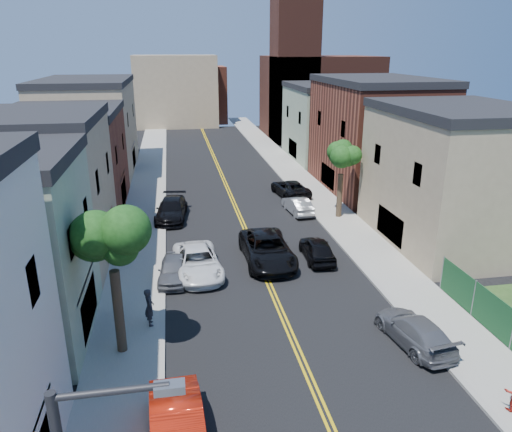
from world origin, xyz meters
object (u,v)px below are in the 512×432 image
white_pickup (198,262)px  dark_car_right_far (290,188)px  black_suv_lane (267,249)px  black_car_right (317,249)px  pedestrian_left (149,307)px  grey_car_right (414,331)px  silver_car_right (298,205)px  black_car_left (172,209)px  grey_car_left (173,269)px

white_pickup → dark_car_right_far: white_pickup is taller
white_pickup → black_suv_lane: black_suv_lane is taller
black_car_right → pedestrian_left: pedestrian_left is taller
grey_car_right → dark_car_right_far: size_ratio=0.89×
dark_car_right_far → silver_car_right: bearing=75.5°
grey_car_right → black_suv_lane: 11.32m
black_car_left → dark_car_right_far: size_ratio=1.05×
silver_car_right → black_suv_lane: bearing=58.6°
dark_car_right_far → black_suv_lane: black_suv_lane is taller
black_suv_lane → black_car_right: bearing=-2.8°
dark_car_right_far → black_suv_lane: bearing=62.7°
black_car_right → dark_car_right_far: 14.48m
white_pickup → black_suv_lane: size_ratio=0.89×
grey_car_left → black_car_left: (0.00, 11.08, 0.11)m
grey_car_left → dark_car_right_far: size_ratio=0.77×
grey_car_right → black_car_right: size_ratio=1.09×
pedestrian_left → black_suv_lane: bearing=-57.6°
black_suv_lane → silver_car_right: bearing=64.0°
pedestrian_left → silver_car_right: bearing=-46.4°
white_pickup → dark_car_right_far: size_ratio=1.07×
black_car_left → black_car_right: (9.30, -9.67, -0.08)m
black_car_left → pedestrian_left: (-1.20, -16.10, 0.30)m
black_car_right → dark_car_right_far: dark_car_right_far is taller
grey_car_left → black_car_left: size_ratio=0.73×
grey_car_left → black_car_right: 9.41m
silver_car_right → dark_car_right_far: size_ratio=0.79×
black_car_left → grey_car_right: 22.55m
grey_car_right → silver_car_right: (-0.58, 19.36, 0.01)m
black_car_left → dark_car_right_far: 11.97m
dark_car_right_far → black_car_right: bearing=75.3°
white_pickup → grey_car_right: white_pickup is taller
white_pickup → pedestrian_left: (-2.68, -5.61, 0.32)m
dark_car_right_far → pedestrian_left: 24.12m
grey_car_left → silver_car_right: (10.42, 10.75, -0.01)m
grey_car_left → pedestrian_left: 5.18m
white_pickup → black_car_left: size_ratio=1.02×
grey_car_left → black_car_left: 11.08m
dark_car_right_far → black_car_left: bearing=15.2°
white_pickup → grey_car_right: 13.24m
dark_car_right_far → pedestrian_left: pedestrian_left is taller
silver_car_right → pedestrian_left: pedestrian_left is taller
white_pickup → black_car_left: 10.59m
grey_car_left → black_suv_lane: size_ratio=0.64×
silver_car_right → black_suv_lane: size_ratio=0.65×
black_car_right → black_car_left: bearing=-43.6°
grey_car_left → dark_car_right_far: bearing=60.4°
grey_car_left → black_car_left: bearing=95.2°
black_car_left → black_car_right: size_ratio=1.30×
dark_car_right_far → black_suv_lane: size_ratio=0.83×
black_car_right → pedestrian_left: size_ratio=2.24×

